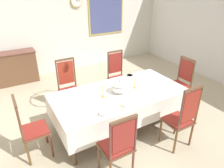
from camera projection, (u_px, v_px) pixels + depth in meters
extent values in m
cube|color=#BBAE91|center=(117.00, 123.00, 4.26)|extent=(7.11, 6.66, 0.04)
cube|color=silver|center=(60.00, 20.00, 6.15)|extent=(7.11, 0.08, 3.19)
cylinder|color=brown|center=(73.00, 147.00, 3.12)|extent=(0.07, 0.07, 0.71)
cylinder|color=brown|center=(180.00, 106.00, 4.14)|extent=(0.07, 0.07, 0.71)
cylinder|color=brown|center=(54.00, 113.00, 3.91)|extent=(0.07, 0.07, 0.71)
cylinder|color=brown|center=(148.00, 86.00, 4.93)|extent=(0.07, 0.07, 0.71)
cube|color=brown|center=(119.00, 96.00, 3.88)|extent=(2.37, 1.11, 0.08)
cube|color=brown|center=(119.00, 93.00, 3.86)|extent=(2.49, 1.23, 0.03)
cube|color=white|center=(119.00, 92.00, 3.85)|extent=(2.51, 1.25, 0.00)
cube|color=white|center=(138.00, 119.00, 3.47)|extent=(2.51, 0.00, 0.42)
cube|color=white|center=(104.00, 89.00, 4.42)|extent=(2.51, 0.00, 0.42)
cube|color=white|center=(56.00, 122.00, 3.39)|extent=(0.00, 1.25, 0.42)
cube|color=white|center=(167.00, 87.00, 4.50)|extent=(0.00, 1.25, 0.42)
cylinder|color=brown|center=(99.00, 156.00, 3.10)|extent=(0.04, 0.04, 0.47)
cylinder|color=brown|center=(120.00, 147.00, 3.27)|extent=(0.04, 0.04, 0.47)
cylinder|color=brown|center=(133.00, 163.00, 3.00)|extent=(0.04, 0.04, 0.47)
cube|color=brown|center=(116.00, 147.00, 2.94)|extent=(0.44, 0.42, 0.03)
cube|color=maroon|center=(116.00, 146.00, 2.93)|extent=(0.40, 0.38, 0.02)
cylinder|color=brown|center=(110.00, 144.00, 2.57)|extent=(0.03, 0.03, 0.59)
cylinder|color=brown|center=(136.00, 133.00, 2.74)|extent=(0.03, 0.03, 0.59)
cube|color=maroon|center=(123.00, 137.00, 2.64)|extent=(0.34, 0.02, 0.45)
cube|color=brown|center=(124.00, 120.00, 2.52)|extent=(0.40, 0.04, 0.04)
cylinder|color=brown|center=(83.00, 103.00, 4.47)|extent=(0.04, 0.04, 0.47)
cylinder|color=brown|center=(66.00, 108.00, 4.30)|extent=(0.04, 0.04, 0.47)
cylinder|color=brown|center=(77.00, 96.00, 4.75)|extent=(0.04, 0.04, 0.47)
cylinder|color=brown|center=(61.00, 100.00, 4.58)|extent=(0.04, 0.04, 0.47)
cube|color=brown|center=(71.00, 92.00, 4.42)|extent=(0.44, 0.42, 0.03)
cube|color=maroon|center=(70.00, 91.00, 4.41)|extent=(0.40, 0.38, 0.02)
cylinder|color=brown|center=(75.00, 72.00, 4.50)|extent=(0.03, 0.03, 0.66)
cylinder|color=brown|center=(57.00, 76.00, 4.32)|extent=(0.03, 0.03, 0.66)
cube|color=maroon|center=(66.00, 73.00, 4.40)|extent=(0.34, 0.02, 0.51)
cube|color=brown|center=(65.00, 60.00, 4.26)|extent=(0.40, 0.04, 0.04)
cylinder|color=brown|center=(160.00, 130.00, 3.65)|extent=(0.04, 0.04, 0.47)
cylinder|color=brown|center=(176.00, 124.00, 3.82)|extent=(0.04, 0.04, 0.47)
cylinder|color=brown|center=(175.00, 142.00, 3.38)|extent=(0.04, 0.04, 0.47)
cylinder|color=brown|center=(191.00, 135.00, 3.55)|extent=(0.04, 0.04, 0.47)
cube|color=brown|center=(178.00, 121.00, 3.49)|extent=(0.44, 0.42, 0.03)
cube|color=maroon|center=(178.00, 120.00, 3.48)|extent=(0.40, 0.38, 0.02)
cylinder|color=brown|center=(181.00, 112.00, 3.09)|extent=(0.03, 0.03, 0.70)
cylinder|color=brown|center=(198.00, 105.00, 3.27)|extent=(0.03, 0.03, 0.70)
cube|color=maroon|center=(190.00, 107.00, 3.17)|extent=(0.34, 0.02, 0.53)
cube|color=brown|center=(194.00, 89.00, 3.03)|extent=(0.40, 0.04, 0.04)
cylinder|color=brown|center=(129.00, 90.00, 5.02)|extent=(0.04, 0.04, 0.47)
cylinder|color=brown|center=(116.00, 94.00, 4.85)|extent=(0.04, 0.04, 0.47)
cylinder|color=brown|center=(121.00, 84.00, 5.30)|extent=(0.04, 0.04, 0.47)
cylinder|color=brown|center=(109.00, 87.00, 5.13)|extent=(0.04, 0.04, 0.47)
cube|color=brown|center=(119.00, 80.00, 4.97)|extent=(0.44, 0.42, 0.03)
cube|color=maroon|center=(119.00, 79.00, 4.96)|extent=(0.40, 0.38, 0.02)
cylinder|color=brown|center=(122.00, 63.00, 5.05)|extent=(0.03, 0.03, 0.65)
cylinder|color=brown|center=(108.00, 66.00, 4.88)|extent=(0.03, 0.03, 0.65)
cube|color=maroon|center=(115.00, 63.00, 4.95)|extent=(0.34, 0.02, 0.49)
cube|color=brown|center=(115.00, 52.00, 4.82)|extent=(0.40, 0.04, 0.04)
cylinder|color=brown|center=(46.00, 132.00, 3.60)|extent=(0.04, 0.04, 0.47)
cylinder|color=brown|center=(52.00, 146.00, 3.31)|extent=(0.04, 0.04, 0.47)
cylinder|color=brown|center=(24.00, 139.00, 3.44)|extent=(0.04, 0.04, 0.47)
cylinder|color=brown|center=(28.00, 154.00, 3.14)|extent=(0.04, 0.04, 0.47)
cube|color=brown|center=(35.00, 131.00, 3.26)|extent=(0.42, 0.44, 0.03)
cube|color=maroon|center=(35.00, 129.00, 3.25)|extent=(0.38, 0.40, 0.02)
cylinder|color=brown|center=(17.00, 112.00, 3.19)|extent=(0.03, 0.03, 0.59)
cylinder|color=brown|center=(20.00, 125.00, 2.89)|extent=(0.03, 0.03, 0.59)
cube|color=maroon|center=(18.00, 117.00, 3.03)|extent=(0.02, 0.34, 0.45)
cube|color=brown|center=(14.00, 101.00, 2.91)|extent=(0.04, 0.40, 0.04)
cylinder|color=brown|center=(177.00, 101.00, 4.56)|extent=(0.04, 0.04, 0.47)
cylinder|color=brown|center=(165.00, 94.00, 4.85)|extent=(0.04, 0.04, 0.47)
cylinder|color=brown|center=(188.00, 97.00, 4.72)|extent=(0.04, 0.04, 0.47)
cylinder|color=brown|center=(176.00, 90.00, 5.01)|extent=(0.04, 0.04, 0.47)
cube|color=brown|center=(178.00, 86.00, 4.67)|extent=(0.42, 0.44, 0.03)
cube|color=maroon|center=(178.00, 85.00, 4.66)|extent=(0.38, 0.40, 0.02)
cylinder|color=brown|center=(193.00, 75.00, 4.47)|extent=(0.03, 0.03, 0.60)
cylinder|color=brown|center=(179.00, 69.00, 4.77)|extent=(0.03, 0.03, 0.60)
cube|color=maroon|center=(186.00, 70.00, 4.61)|extent=(0.02, 0.34, 0.46)
cube|color=brown|center=(188.00, 59.00, 4.48)|extent=(0.04, 0.40, 0.04)
cylinder|color=white|center=(119.00, 92.00, 3.84)|extent=(0.18, 0.18, 0.02)
ellipsoid|color=white|center=(119.00, 88.00, 3.81)|extent=(0.32, 0.32, 0.14)
ellipsoid|color=white|center=(119.00, 84.00, 3.77)|extent=(0.29, 0.29, 0.11)
sphere|color=#477459|center=(119.00, 81.00, 3.74)|extent=(0.03, 0.03, 0.03)
cylinder|color=gold|center=(103.00, 97.00, 3.69)|extent=(0.07, 0.07, 0.02)
cylinder|color=gold|center=(103.00, 91.00, 3.64)|extent=(0.02, 0.02, 0.20)
cone|color=gold|center=(103.00, 86.00, 3.60)|extent=(0.04, 0.04, 0.02)
cylinder|color=silver|center=(103.00, 83.00, 3.57)|extent=(0.02, 0.02, 0.10)
cylinder|color=gold|center=(135.00, 88.00, 4.00)|extent=(0.07, 0.07, 0.02)
cylinder|color=gold|center=(135.00, 83.00, 3.96)|extent=(0.02, 0.02, 0.20)
cone|color=gold|center=(135.00, 78.00, 3.91)|extent=(0.04, 0.04, 0.02)
cylinder|color=silver|center=(135.00, 75.00, 3.88)|extent=(0.02, 0.02, 0.10)
cylinder|color=white|center=(130.00, 76.00, 4.49)|extent=(0.16, 0.16, 0.04)
cylinder|color=white|center=(130.00, 76.00, 4.49)|extent=(0.13, 0.13, 0.02)
torus|color=#477459|center=(130.00, 75.00, 4.48)|extent=(0.16, 0.16, 0.01)
cylinder|color=white|center=(127.00, 105.00, 3.42)|extent=(0.17, 0.17, 0.03)
cylinder|color=white|center=(127.00, 105.00, 3.42)|extent=(0.14, 0.14, 0.02)
torus|color=#477459|center=(127.00, 104.00, 3.42)|extent=(0.16, 0.16, 0.01)
cylinder|color=white|center=(147.00, 73.00, 4.65)|extent=(0.16, 0.16, 0.03)
cylinder|color=white|center=(147.00, 73.00, 4.64)|extent=(0.13, 0.13, 0.02)
torus|color=#477459|center=(147.00, 72.00, 4.64)|extent=(0.15, 0.15, 0.01)
cylinder|color=white|center=(105.00, 113.00, 3.20)|extent=(0.19, 0.19, 0.04)
cylinder|color=white|center=(105.00, 113.00, 3.20)|extent=(0.16, 0.16, 0.03)
torus|color=#477459|center=(105.00, 112.00, 3.19)|extent=(0.19, 0.19, 0.01)
cube|color=gold|center=(135.00, 76.00, 4.52)|extent=(0.02, 0.14, 0.00)
ellipsoid|color=gold|center=(133.00, 75.00, 4.58)|extent=(0.03, 0.05, 0.01)
cube|color=gold|center=(122.00, 109.00, 3.35)|extent=(0.04, 0.14, 0.00)
ellipsoid|color=gold|center=(120.00, 106.00, 3.42)|extent=(0.03, 0.05, 0.01)
cube|color=brown|center=(10.00, 69.00, 5.69)|extent=(1.40, 0.44, 0.88)
cube|color=brown|center=(7.00, 53.00, 5.48)|extent=(1.44, 0.48, 0.02)
cube|color=brown|center=(22.00, 64.00, 6.02)|extent=(0.59, 0.01, 0.70)
cylinder|color=#D1B251|center=(76.00, 1.00, 6.11)|extent=(0.36, 0.05, 0.36)
cylinder|color=white|center=(77.00, 1.00, 6.09)|extent=(0.32, 0.01, 0.32)
cube|color=black|center=(77.00, 0.00, 6.07)|extent=(0.01, 0.00, 0.09)
cube|color=black|center=(78.00, 1.00, 6.11)|extent=(0.13, 0.00, 0.01)
cube|color=#D1B251|center=(106.00, 12.00, 6.74)|extent=(1.27, 0.04, 1.44)
cube|color=#454E84|center=(106.00, 12.00, 6.72)|extent=(1.19, 0.01, 1.36)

